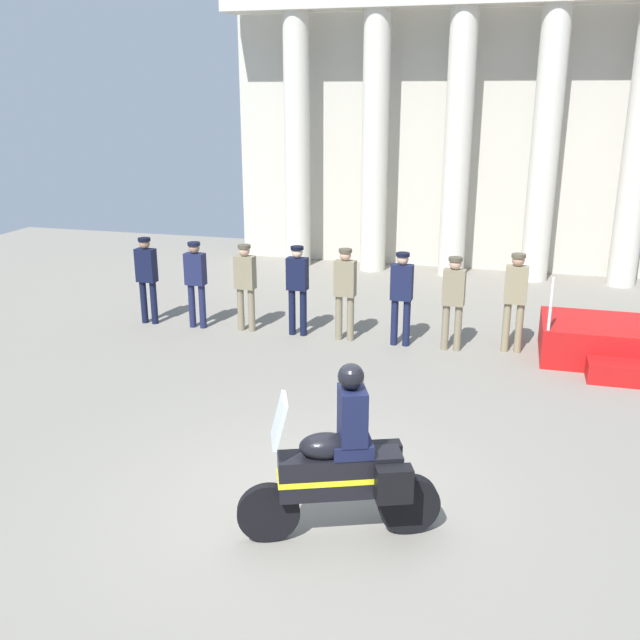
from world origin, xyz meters
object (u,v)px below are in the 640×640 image
(officer_in_row_0, at_px, (147,274))
(officer_in_row_4, at_px, (345,287))
(officer_in_row_1, at_px, (196,278))
(officer_in_row_5, at_px, (402,292))
(officer_in_row_6, at_px, (453,296))
(reviewing_stand, at_px, (637,346))
(officer_in_row_7, at_px, (515,295))
(motorcycle_with_rider, at_px, (347,467))
(officer_in_row_2, at_px, (245,281))
(officer_in_row_3, at_px, (297,283))

(officer_in_row_0, xyz_separation_m, officer_in_row_4, (3.98, 0.03, -0.00))
(officer_in_row_1, height_order, officer_in_row_4, officer_in_row_4)
(officer_in_row_5, height_order, officer_in_row_6, officer_in_row_5)
(reviewing_stand, xyz_separation_m, officer_in_row_0, (-9.02, -0.10, 0.70))
(officer_in_row_7, bearing_deg, officer_in_row_0, 3.94)
(officer_in_row_1, relative_size, officer_in_row_6, 1.00)
(reviewing_stand, distance_m, officer_in_row_1, 8.00)
(officer_in_row_7, relative_size, motorcycle_with_rider, 0.89)
(officer_in_row_0, height_order, officer_in_row_2, officer_in_row_0)
(officer_in_row_1, relative_size, officer_in_row_7, 0.96)
(reviewing_stand, bearing_deg, officer_in_row_7, 178.17)
(officer_in_row_2, relative_size, officer_in_row_6, 1.00)
(officer_in_row_7, bearing_deg, officer_in_row_1, 4.21)
(reviewing_stand, height_order, officer_in_row_0, officer_in_row_0)
(officer_in_row_1, bearing_deg, officer_in_row_6, -177.56)
(officer_in_row_3, bearing_deg, officer_in_row_1, 4.71)
(officer_in_row_6, bearing_deg, officer_in_row_2, 1.48)
(reviewing_stand, bearing_deg, officer_in_row_2, -179.64)
(officer_in_row_2, bearing_deg, officer_in_row_0, 4.27)
(officer_in_row_3, distance_m, officer_in_row_5, 1.96)
(officer_in_row_4, relative_size, officer_in_row_5, 1.00)
(officer_in_row_3, distance_m, motorcycle_with_rider, 6.48)
(officer_in_row_1, height_order, officer_in_row_7, officer_in_row_7)
(officer_in_row_0, relative_size, officer_in_row_6, 1.02)
(officer_in_row_4, bearing_deg, officer_in_row_3, -0.36)
(officer_in_row_0, bearing_deg, officer_in_row_1, -177.57)
(officer_in_row_4, distance_m, officer_in_row_6, 1.96)
(officer_in_row_5, distance_m, officer_in_row_6, 0.92)
(officer_in_row_0, distance_m, officer_in_row_6, 5.93)
(reviewing_stand, xyz_separation_m, motorcycle_with_rider, (-3.61, -6.07, 0.48))
(officer_in_row_0, distance_m, officer_in_row_1, 1.04)
(officer_in_row_6, relative_size, motorcycle_with_rider, 0.85)
(reviewing_stand, relative_size, officer_in_row_5, 1.82)
(reviewing_stand, xyz_separation_m, officer_in_row_1, (-7.98, -0.11, 0.68))
(officer_in_row_2, relative_size, officer_in_row_5, 0.98)
(officer_in_row_0, relative_size, officer_in_row_7, 0.97)
(officer_in_row_1, bearing_deg, reviewing_stand, -176.69)
(officer_in_row_1, relative_size, officer_in_row_3, 0.99)
(officer_in_row_4, distance_m, motorcycle_with_rider, 6.16)
(officer_in_row_0, bearing_deg, reviewing_stand, -176.79)
(officer_in_row_7, bearing_deg, officer_in_row_5, 7.45)
(reviewing_stand, xyz_separation_m, officer_in_row_4, (-5.04, -0.08, 0.69))
(officer_in_row_5, bearing_deg, officer_in_row_0, 2.57)
(officer_in_row_3, bearing_deg, officer_in_row_0, 3.94)
(reviewing_stand, distance_m, officer_in_row_6, 3.16)
(officer_in_row_0, xyz_separation_m, motorcycle_with_rider, (5.41, -5.96, -0.22))
(officer_in_row_1, relative_size, motorcycle_with_rider, 0.85)
(motorcycle_with_rider, bearing_deg, officer_in_row_6, -116.54)
(officer_in_row_0, height_order, officer_in_row_4, officer_in_row_0)
(officer_in_row_6, bearing_deg, reviewing_stand, -175.29)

